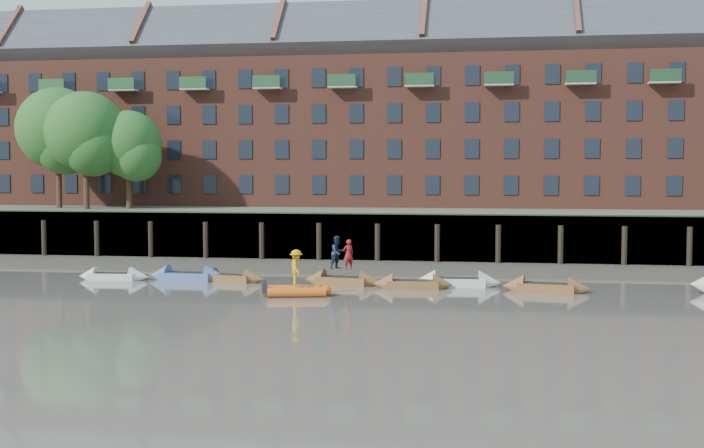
% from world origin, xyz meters
% --- Properties ---
extents(ground, '(220.00, 220.00, 0.00)m').
position_xyz_m(ground, '(0.00, 0.00, 0.00)').
color(ground, '#666059').
rests_on(ground, ground).
extents(foreshore, '(110.00, 8.00, 0.50)m').
position_xyz_m(foreshore, '(0.00, 18.00, 0.00)').
color(foreshore, '#3D382F').
rests_on(foreshore, ground).
extents(mud_band, '(110.00, 1.60, 0.10)m').
position_xyz_m(mud_band, '(0.00, 14.60, 0.00)').
color(mud_band, '#4C4336').
rests_on(mud_band, ground).
extents(river_wall, '(110.00, 1.23, 3.30)m').
position_xyz_m(river_wall, '(-0.00, 22.38, 1.59)').
color(river_wall, '#2D2A26').
rests_on(river_wall, ground).
extents(bank_terrace, '(110.00, 28.00, 3.20)m').
position_xyz_m(bank_terrace, '(0.00, 36.00, 1.60)').
color(bank_terrace, '#5E594D').
rests_on(bank_terrace, ground).
extents(apartment_terrace, '(80.60, 15.56, 20.98)m').
position_xyz_m(apartment_terrace, '(-0.00, 36.99, 12.82)').
color(apartment_terrace, brown).
rests_on(apartment_terrace, bank_terrace).
extents(tree_cluster, '(11.76, 7.74, 9.40)m').
position_xyz_m(tree_cluster, '(-25.62, 27.35, 9.00)').
color(tree_cluster, '#3A281C').
rests_on(tree_cluster, bank_terrace).
extents(rowboat_0, '(4.09, 1.38, 1.17)m').
position_xyz_m(rowboat_0, '(-15.57, 10.16, 0.21)').
color(rowboat_0, silver).
rests_on(rowboat_0, ground).
extents(rowboat_1, '(4.64, 1.56, 1.33)m').
position_xyz_m(rowboat_1, '(-11.39, 10.68, 0.23)').
color(rowboat_1, '#4966B0').
rests_on(rowboat_1, ground).
extents(rowboat_2, '(4.12, 1.91, 1.15)m').
position_xyz_m(rowboat_2, '(-8.84, 10.57, 0.20)').
color(rowboat_2, brown).
rests_on(rowboat_2, ground).
extents(rowboat_3, '(4.44, 1.84, 1.25)m').
position_xyz_m(rowboat_3, '(-2.42, 10.27, 0.22)').
color(rowboat_3, brown).
rests_on(rowboat_3, ground).
extents(rowboat_4, '(4.29, 1.50, 1.22)m').
position_xyz_m(rowboat_4, '(1.47, 9.43, 0.22)').
color(rowboat_4, brown).
rests_on(rowboat_4, ground).
extents(rowboat_5, '(4.71, 1.61, 1.35)m').
position_xyz_m(rowboat_5, '(3.74, 10.49, 0.24)').
color(rowboat_5, silver).
rests_on(rowboat_5, ground).
extents(rowboat_6, '(4.59, 1.90, 1.29)m').
position_xyz_m(rowboat_6, '(8.34, 9.17, 0.23)').
color(rowboat_6, brown).
rests_on(rowboat_6, ground).
extents(rib_tender, '(3.25, 2.07, 0.55)m').
position_xyz_m(rib_tender, '(-3.86, 5.87, 0.24)').
color(rib_tender, '#DF5815').
rests_on(rib_tender, ground).
extents(person_rower_a, '(0.72, 0.66, 1.64)m').
position_xyz_m(person_rower_a, '(-2.10, 10.18, 1.66)').
color(person_rower_a, maroon).
rests_on(person_rower_a, rowboat_3).
extents(person_rower_b, '(1.08, 1.12, 1.81)m').
position_xyz_m(person_rower_b, '(-2.73, 10.37, 1.75)').
color(person_rower_b, '#19233F').
rests_on(person_rower_b, rowboat_3).
extents(person_rib_crew, '(1.02, 1.31, 1.79)m').
position_xyz_m(person_rib_crew, '(-4.01, 5.85, 1.41)').
color(person_rib_crew, orange).
rests_on(person_rib_crew, rib_tender).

